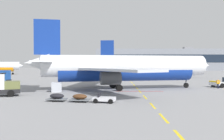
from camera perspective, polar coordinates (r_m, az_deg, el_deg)
apron_paint_markings at (r=59.49m, az=4.66°, el=-3.06°), size 8.00×98.49×0.01m
airliner_foreground at (r=46.64m, az=2.53°, el=0.53°), size 34.57×33.79×12.20m
airliner_mid_left at (r=85.61m, az=8.03°, el=1.03°), size 35.46×35.06×12.42m
baggage_train at (r=31.89m, az=-7.10°, el=-6.12°), size 8.72×3.13×1.14m
ground_crew_worker at (r=52.20m, az=22.51°, el=-2.70°), size 0.67×0.35×1.77m
uld_cargo_container at (r=43.40m, az=-12.19°, el=-3.74°), size 1.83×1.80×1.60m
terminal_satellite at (r=177.62m, az=12.09°, el=2.24°), size 94.97×19.81×15.65m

